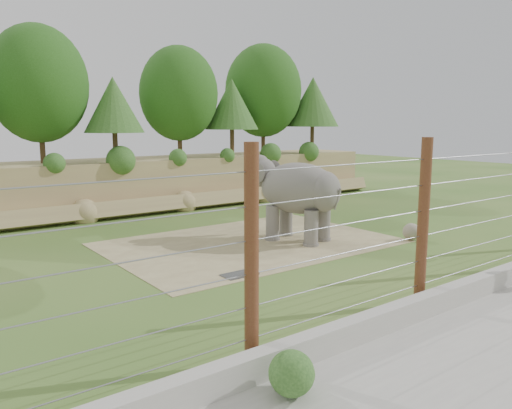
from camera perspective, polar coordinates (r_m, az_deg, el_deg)
ground at (r=15.69m, az=4.43°, el=-6.72°), size 90.00×90.00×0.00m
back_embankment at (r=26.20m, az=-13.29°, el=8.24°), size 30.00×5.52×8.77m
dirt_patch at (r=18.25m, az=-0.64°, el=-4.38°), size 10.00×7.00×0.02m
drain_grate at (r=14.42m, az=-1.91°, el=-7.98°), size 1.00×0.60×0.03m
elephant at (r=18.40m, az=4.85°, el=0.49°), size 2.75×4.08×3.04m
stone_ball at (r=19.42m, az=17.33°, el=-2.98°), size 0.63×0.63×0.63m
retaining_wall at (r=12.50m, az=20.05°, el=-10.27°), size 26.00×0.35×0.50m
barrier_fence at (r=12.31m, az=18.55°, el=-2.03°), size 20.26×0.26×4.00m
walkway_shrub at (r=8.28m, az=4.03°, el=-19.01°), size 0.75×0.75×0.75m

